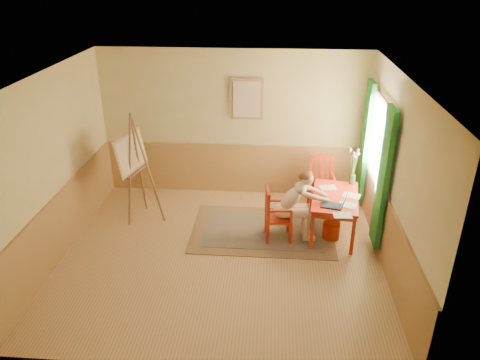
# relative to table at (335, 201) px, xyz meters

# --- Properties ---
(room) EXTENTS (5.04, 4.54, 2.84)m
(room) POSITION_rel_table_xyz_m (-1.80, -0.75, 0.77)
(room) COLOR tan
(room) RESTS_ON ground
(wainscot) EXTENTS (5.00, 4.50, 1.00)m
(wainscot) POSITION_rel_table_xyz_m (-1.80, 0.04, -0.13)
(wainscot) COLOR #B48349
(wainscot) RESTS_ON room
(window) EXTENTS (0.12, 2.01, 2.20)m
(window) POSITION_rel_table_xyz_m (0.62, 0.35, 0.71)
(window) COLOR white
(window) RESTS_ON room
(wall_portrait) EXTENTS (0.60, 0.05, 0.76)m
(wall_portrait) POSITION_rel_table_xyz_m (-1.55, 1.45, 1.27)
(wall_portrait) COLOR #A07E53
(wall_portrait) RESTS_ON room
(rug) EXTENTS (2.41, 1.61, 0.02)m
(rug) POSITION_rel_table_xyz_m (-1.17, 0.01, -0.62)
(rug) COLOR #8C7251
(rug) RESTS_ON room
(table) EXTENTS (0.88, 1.29, 0.72)m
(table) POSITION_rel_table_xyz_m (0.00, 0.00, 0.00)
(table) COLOR red
(table) RESTS_ON room
(chair_left) EXTENTS (0.46, 0.44, 0.92)m
(chair_left) POSITION_rel_table_xyz_m (-0.96, -0.21, -0.17)
(chair_left) COLOR red
(chair_left) RESTS_ON room
(chair_back) EXTENTS (0.46, 0.48, 0.99)m
(chair_back) POSITION_rel_table_xyz_m (-0.13, 0.94, -0.14)
(chair_back) COLOR red
(chair_back) RESTS_ON room
(figure) EXTENTS (0.91, 0.43, 1.21)m
(figure) POSITION_rel_table_xyz_m (-0.65, -0.18, 0.03)
(figure) COLOR beige
(figure) RESTS_ON room
(laptop) EXTENTS (0.42, 0.31, 0.23)m
(laptop) POSITION_rel_table_xyz_m (-0.04, -0.36, 0.14)
(laptop) COLOR #1E2338
(laptop) RESTS_ON table
(papers) EXTENTS (0.67, 1.15, 0.00)m
(papers) POSITION_rel_table_xyz_m (0.09, -0.15, 0.09)
(papers) COLOR white
(papers) RESTS_ON table
(vase) EXTENTS (0.21, 0.31, 0.62)m
(vase) POSITION_rel_table_xyz_m (0.33, 0.50, 0.38)
(vase) COLOR #3F724C
(vase) RESTS_ON table
(wastebasket) EXTENTS (0.36, 0.36, 0.30)m
(wastebasket) POSITION_rel_table_xyz_m (-0.04, -0.13, -0.48)
(wastebasket) COLOR #AC2A0E
(wastebasket) RESTS_ON room
(easel) EXTENTS (0.73, 0.88, 1.96)m
(easel) POSITION_rel_table_xyz_m (-3.42, 0.32, 0.53)
(easel) COLOR olive
(easel) RESTS_ON room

